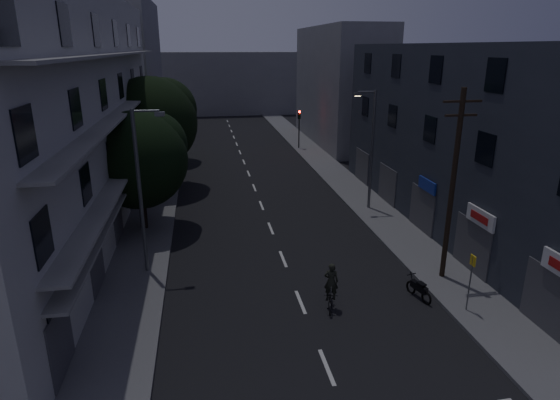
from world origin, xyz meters
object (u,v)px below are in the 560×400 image
object	(u,v)px
bus_stop_sign	(471,273)
utility_pole	(453,183)
cyclist	(331,293)
motorcycle	(419,289)

from	to	relation	value
bus_stop_sign	utility_pole	bearing A→B (deg)	80.63
cyclist	motorcycle	bearing A→B (deg)	17.57
motorcycle	cyclist	size ratio (longest dim) A/B	0.78
utility_pole	cyclist	bearing A→B (deg)	-164.18
utility_pole	motorcycle	world-z (taller)	utility_pole
bus_stop_sign	cyclist	world-z (taller)	bus_stop_sign
motorcycle	cyclist	distance (m)	4.15
motorcycle	cyclist	bearing A→B (deg)	167.85
motorcycle	cyclist	world-z (taller)	cyclist
utility_pole	cyclist	distance (m)	7.59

